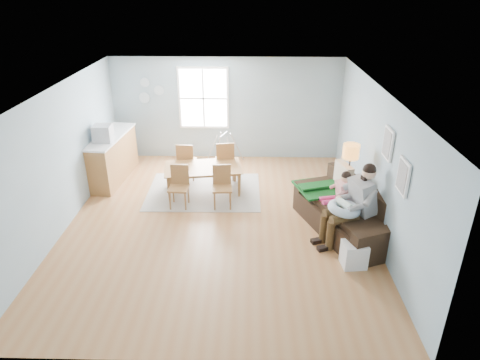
{
  "coord_description": "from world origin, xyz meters",
  "views": [
    {
      "loc": [
        0.62,
        -7.47,
        4.51
      ],
      "look_at": [
        0.44,
        -0.11,
        1.0
      ],
      "focal_mm": 32.0,
      "sensor_mm": 36.0,
      "label": 1
    }
  ],
  "objects_px": {
    "dining_table": "(204,180)",
    "father": "(353,202)",
    "chair_ne": "(225,158)",
    "counter": "(112,157)",
    "baby_swing": "(224,151)",
    "floor_lamp": "(350,158)",
    "storage_cube": "(354,254)",
    "toddler": "(339,190)",
    "chair_sw": "(179,183)",
    "sofa": "(347,216)",
    "chair_nw": "(186,159)",
    "chair_se": "(222,184)",
    "monitor": "(103,133)"
  },
  "relations": [
    {
      "from": "dining_table",
      "to": "chair_ne",
      "type": "height_order",
      "value": "chair_ne"
    },
    {
      "from": "dining_table",
      "to": "counter",
      "type": "distance_m",
      "value": 2.38
    },
    {
      "from": "toddler",
      "to": "chair_ne",
      "type": "distance_m",
      "value": 3.13
    },
    {
      "from": "father",
      "to": "floor_lamp",
      "type": "distance_m",
      "value": 1.07
    },
    {
      "from": "monitor",
      "to": "baby_swing",
      "type": "relative_size",
      "value": 0.4
    },
    {
      "from": "dining_table",
      "to": "chair_se",
      "type": "relative_size",
      "value": 1.9
    },
    {
      "from": "chair_nw",
      "to": "monitor",
      "type": "relative_size",
      "value": 2.29
    },
    {
      "from": "chair_sw",
      "to": "chair_nw",
      "type": "xyz_separation_m",
      "value": [
        -0.03,
        1.27,
        0.03
      ]
    },
    {
      "from": "chair_sw",
      "to": "chair_se",
      "type": "xyz_separation_m",
      "value": [
        0.91,
        0.01,
        -0.0
      ]
    },
    {
      "from": "chair_sw",
      "to": "monitor",
      "type": "relative_size",
      "value": 2.19
    },
    {
      "from": "storage_cube",
      "to": "dining_table",
      "type": "xyz_separation_m",
      "value": [
        -2.85,
        2.74,
        0.08
      ]
    },
    {
      "from": "chair_sw",
      "to": "chair_ne",
      "type": "bearing_deg",
      "value": 54.6
    },
    {
      "from": "storage_cube",
      "to": "chair_nw",
      "type": "xyz_separation_m",
      "value": [
        -3.32,
        3.37,
        0.32
      ]
    },
    {
      "from": "father",
      "to": "baby_swing",
      "type": "distance_m",
      "value": 4.44
    },
    {
      "from": "floor_lamp",
      "to": "storage_cube",
      "type": "xyz_separation_m",
      "value": [
        -0.18,
        -1.71,
        -1.08
      ]
    },
    {
      "from": "storage_cube",
      "to": "chair_se",
      "type": "bearing_deg",
      "value": 138.44
    },
    {
      "from": "dining_table",
      "to": "chair_ne",
      "type": "distance_m",
      "value": 0.83
    },
    {
      "from": "sofa",
      "to": "baby_swing",
      "type": "height_order",
      "value": "sofa"
    },
    {
      "from": "father",
      "to": "chair_nw",
      "type": "height_order",
      "value": "father"
    },
    {
      "from": "father",
      "to": "counter",
      "type": "xyz_separation_m",
      "value": [
        -5.2,
        2.64,
        -0.26
      ]
    },
    {
      "from": "sofa",
      "to": "dining_table",
      "type": "distance_m",
      "value": 3.36
    },
    {
      "from": "floor_lamp",
      "to": "dining_table",
      "type": "height_order",
      "value": "floor_lamp"
    },
    {
      "from": "dining_table",
      "to": "chair_sw",
      "type": "height_order",
      "value": "chair_sw"
    },
    {
      "from": "dining_table",
      "to": "chair_sw",
      "type": "xyz_separation_m",
      "value": [
        -0.45,
        -0.65,
        0.21
      ]
    },
    {
      "from": "floor_lamp",
      "to": "monitor",
      "type": "height_order",
      "value": "floor_lamp"
    },
    {
      "from": "storage_cube",
      "to": "chair_se",
      "type": "height_order",
      "value": "chair_se"
    },
    {
      "from": "father",
      "to": "baby_swing",
      "type": "relative_size",
      "value": 1.47
    },
    {
      "from": "sofa",
      "to": "counter",
      "type": "distance_m",
      "value": 5.69
    },
    {
      "from": "toddler",
      "to": "chair_sw",
      "type": "distance_m",
      "value": 3.34
    },
    {
      "from": "storage_cube",
      "to": "chair_sw",
      "type": "height_order",
      "value": "chair_sw"
    },
    {
      "from": "chair_ne",
      "to": "counter",
      "type": "relative_size",
      "value": 0.49
    },
    {
      "from": "father",
      "to": "chair_se",
      "type": "bearing_deg",
      "value": 151.35
    },
    {
      "from": "chair_se",
      "to": "chair_ne",
      "type": "height_order",
      "value": "chair_ne"
    },
    {
      "from": "monitor",
      "to": "father",
      "type": "bearing_deg",
      "value": -23.43
    },
    {
      "from": "dining_table",
      "to": "father",
      "type": "bearing_deg",
      "value": -42.76
    },
    {
      "from": "storage_cube",
      "to": "chair_nw",
      "type": "bearing_deg",
      "value": 134.62
    },
    {
      "from": "sofa",
      "to": "baby_swing",
      "type": "bearing_deg",
      "value": 128.34
    },
    {
      "from": "sofa",
      "to": "father",
      "type": "height_order",
      "value": "father"
    },
    {
      "from": "chair_nw",
      "to": "baby_swing",
      "type": "height_order",
      "value": "chair_nw"
    },
    {
      "from": "dining_table",
      "to": "chair_nw",
      "type": "relative_size",
      "value": 1.82
    },
    {
      "from": "counter",
      "to": "dining_table",
      "type": "bearing_deg",
      "value": -16.27
    },
    {
      "from": "sofa",
      "to": "chair_se",
      "type": "bearing_deg",
      "value": 158.33
    },
    {
      "from": "chair_sw",
      "to": "dining_table",
      "type": "bearing_deg",
      "value": 55.28
    },
    {
      "from": "storage_cube",
      "to": "chair_se",
      "type": "relative_size",
      "value": 0.48
    },
    {
      "from": "sofa",
      "to": "father",
      "type": "relative_size",
      "value": 1.64
    },
    {
      "from": "toddler",
      "to": "storage_cube",
      "type": "height_order",
      "value": "toddler"
    },
    {
      "from": "father",
      "to": "floor_lamp",
      "type": "height_order",
      "value": "floor_lamp"
    },
    {
      "from": "toddler",
      "to": "chair_nw",
      "type": "xyz_separation_m",
      "value": [
        -3.26,
        2.07,
        -0.25
      ]
    },
    {
      "from": "storage_cube",
      "to": "chair_nw",
      "type": "relative_size",
      "value": 0.46
    },
    {
      "from": "toddler",
      "to": "floor_lamp",
      "type": "xyz_separation_m",
      "value": [
        0.24,
        0.41,
        0.51
      ]
    }
  ]
}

